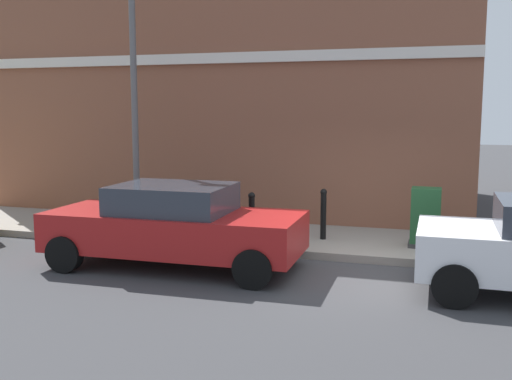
{
  "coord_description": "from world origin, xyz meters",
  "views": [
    {
      "loc": [
        -9.99,
        -1.15,
        2.79
      ],
      "look_at": [
        1.06,
        2.25,
        1.2
      ],
      "focal_mm": 41.44,
      "sensor_mm": 36.0,
      "label": 1
    }
  ],
  "objects_px": {
    "bollard_far_kerb": "(252,217)",
    "utility_cabinet": "(425,220)",
    "lamppost": "(134,85)",
    "bollard_near_cabinet": "(323,212)",
    "car_red": "(174,225)"
  },
  "relations": [
    {
      "from": "bollard_far_kerb",
      "to": "utility_cabinet",
      "type": "bearing_deg",
      "value": -76.0
    },
    {
      "from": "utility_cabinet",
      "to": "lamppost",
      "type": "height_order",
      "value": "lamppost"
    },
    {
      "from": "bollard_near_cabinet",
      "to": "lamppost",
      "type": "xyz_separation_m",
      "value": [
        -0.01,
        4.22,
        2.6
      ]
    },
    {
      "from": "utility_cabinet",
      "to": "bollard_near_cabinet",
      "type": "relative_size",
      "value": 1.11
    },
    {
      "from": "car_red",
      "to": "utility_cabinet",
      "type": "bearing_deg",
      "value": -152.53
    },
    {
      "from": "car_red",
      "to": "bollard_far_kerb",
      "type": "height_order",
      "value": "car_red"
    },
    {
      "from": "utility_cabinet",
      "to": "bollard_near_cabinet",
      "type": "bearing_deg",
      "value": 87.14
    },
    {
      "from": "car_red",
      "to": "bollard_far_kerb",
      "type": "relative_size",
      "value": 4.34
    },
    {
      "from": "car_red",
      "to": "bollard_far_kerb",
      "type": "xyz_separation_m",
      "value": [
        1.46,
        -0.97,
        -0.06
      ]
    },
    {
      "from": "bollard_near_cabinet",
      "to": "lamppost",
      "type": "height_order",
      "value": "lamppost"
    },
    {
      "from": "car_red",
      "to": "utility_cabinet",
      "type": "relative_size",
      "value": 3.92
    },
    {
      "from": "utility_cabinet",
      "to": "bollard_far_kerb",
      "type": "bearing_deg",
      "value": 104.0
    },
    {
      "from": "car_red",
      "to": "utility_cabinet",
      "type": "height_order",
      "value": "car_red"
    },
    {
      "from": "bollard_near_cabinet",
      "to": "bollard_far_kerb",
      "type": "distance_m",
      "value": 1.54
    },
    {
      "from": "car_red",
      "to": "lamppost",
      "type": "height_order",
      "value": "lamppost"
    }
  ]
}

